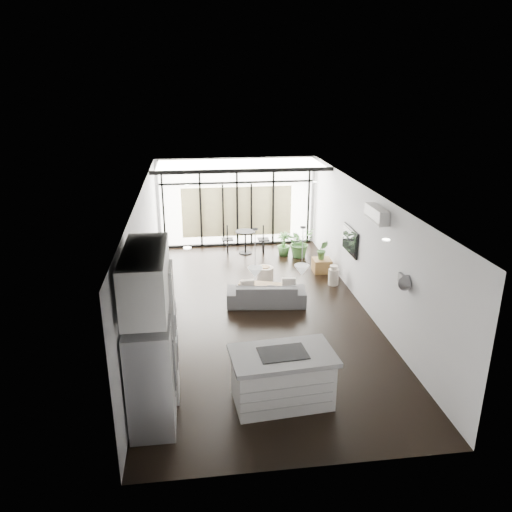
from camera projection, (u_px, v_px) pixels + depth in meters
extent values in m
cube|color=black|center=(258.00, 311.00, 11.60)|extent=(5.00, 10.00, 0.00)
cube|color=white|center=(258.00, 193.00, 10.66)|extent=(5.00, 10.00, 0.00)
cube|color=silver|center=(144.00, 259.00, 10.82)|extent=(0.02, 10.00, 2.80)
cube|color=silver|center=(366.00, 249.00, 11.43)|extent=(0.02, 10.00, 2.80)
cube|color=silver|center=(237.00, 202.00, 15.80)|extent=(5.00, 0.02, 2.80)
cube|color=silver|center=(309.00, 381.00, 6.46)|extent=(5.00, 0.02, 2.80)
cube|color=black|center=(237.00, 203.00, 15.68)|extent=(5.00, 0.20, 2.80)
cube|color=white|center=(239.00, 164.00, 14.40)|extent=(4.70, 1.90, 0.06)
cube|color=beige|center=(237.00, 212.00, 15.85)|extent=(3.50, 0.02, 1.60)
cube|color=silver|center=(282.00, 378.00, 8.20)|extent=(1.76, 1.14, 0.92)
cube|color=black|center=(283.00, 353.00, 8.04)|extent=(0.82, 0.58, 0.01)
cube|color=#949599|center=(151.00, 379.00, 7.45)|extent=(0.67, 0.84, 1.73)
cube|color=silver|center=(157.00, 335.00, 8.10)|extent=(0.61, 0.64, 2.35)
cube|color=silver|center=(146.00, 278.00, 7.28)|extent=(0.62, 1.75, 0.86)
cone|color=white|center=(255.00, 272.00, 8.40)|extent=(0.26, 0.26, 0.18)
cone|color=white|center=(302.00, 270.00, 8.49)|extent=(0.26, 0.26, 0.18)
imported|color=#4C4C4E|center=(266.00, 290.00, 11.83)|extent=(1.91, 0.76, 0.73)
cube|color=brown|center=(266.00, 292.00, 12.12)|extent=(1.33, 0.73, 0.42)
cylinder|color=beige|center=(265.00, 273.00, 13.34)|extent=(0.56, 0.56, 0.36)
cube|color=brown|center=(322.00, 265.00, 13.89)|extent=(0.50, 0.50, 0.37)
imported|color=#3C6B31|center=(300.00, 245.00, 15.02)|extent=(1.14, 1.18, 0.71)
imported|color=#3C6B31|center=(284.00, 249.00, 15.17)|extent=(0.65, 0.82, 0.40)
imported|color=#3C6B31|center=(322.00, 255.00, 13.78)|extent=(0.39, 0.59, 0.24)
cylinder|color=beige|center=(334.00, 275.00, 12.99)|extent=(0.31, 0.31, 0.53)
cube|color=black|center=(245.00, 243.00, 15.30)|extent=(1.46, 0.74, 0.67)
cube|color=black|center=(350.00, 240.00, 12.40)|extent=(0.05, 1.10, 0.65)
cube|color=silver|center=(377.00, 214.00, 10.32)|extent=(0.22, 0.90, 0.30)
cube|color=black|center=(143.00, 260.00, 10.31)|extent=(0.04, 0.70, 0.90)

